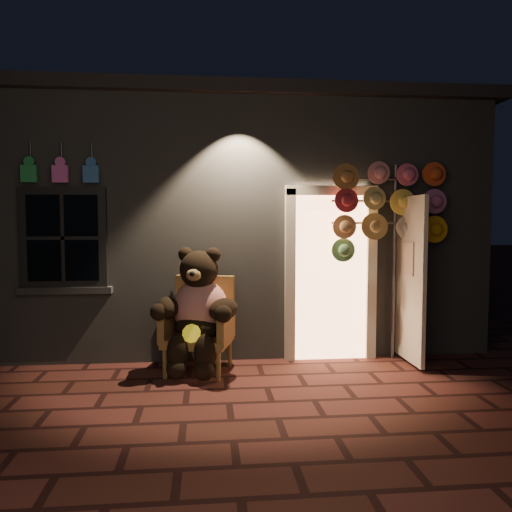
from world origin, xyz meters
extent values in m
plane|color=#532420|center=(0.00, 0.00, 0.00)|extent=(60.00, 60.00, 0.00)
cube|color=slate|center=(0.00, 4.00, 1.65)|extent=(7.00, 5.00, 3.30)
cube|color=black|center=(0.00, 4.00, 3.38)|extent=(7.30, 5.30, 0.16)
cube|color=black|center=(-1.90, 1.46, 1.55)|extent=(1.00, 0.10, 1.20)
cube|color=black|center=(-1.90, 1.43, 1.55)|extent=(0.82, 0.06, 1.02)
cube|color=slate|center=(-1.90, 1.46, 0.92)|extent=(1.10, 0.14, 0.08)
cube|color=#F8A96F|center=(1.35, 1.48, 1.05)|extent=(0.92, 0.10, 2.10)
cube|color=beige|center=(0.83, 1.44, 1.05)|extent=(0.12, 0.12, 2.20)
cube|color=beige|center=(1.87, 1.44, 1.05)|extent=(0.12, 0.12, 2.20)
cube|color=beige|center=(1.35, 1.44, 2.13)|extent=(1.16, 0.12, 0.12)
cube|color=beige|center=(2.25, 1.10, 1.05)|extent=(0.05, 0.80, 2.00)
cube|color=#258944|center=(-2.25, 1.38, 2.30)|extent=(0.18, 0.07, 0.20)
cylinder|color=#59595E|center=(-2.25, 1.44, 2.55)|extent=(0.02, 0.02, 0.25)
cube|color=#D256AA|center=(-1.90, 1.38, 2.30)|extent=(0.18, 0.07, 0.20)
cylinder|color=#59595E|center=(-1.90, 1.44, 2.55)|extent=(0.02, 0.02, 0.25)
cube|color=#2D5E9F|center=(-1.55, 1.38, 2.30)|extent=(0.18, 0.07, 0.20)
cylinder|color=#59595E|center=(-1.55, 1.44, 2.55)|extent=(0.02, 0.02, 0.25)
cube|color=olive|center=(-0.31, 1.04, 0.38)|extent=(0.86, 0.83, 0.10)
cube|color=olive|center=(-0.23, 1.33, 0.74)|extent=(0.71, 0.26, 0.72)
cube|color=olive|center=(-0.64, 1.10, 0.58)|extent=(0.24, 0.61, 0.41)
cube|color=olive|center=(0.01, 0.93, 0.58)|extent=(0.24, 0.61, 0.41)
cylinder|color=olive|center=(-0.68, 0.84, 0.16)|extent=(0.05, 0.05, 0.33)
cylinder|color=olive|center=(-0.09, 0.68, 0.16)|extent=(0.05, 0.05, 0.33)
cylinder|color=olive|center=(-0.53, 1.39, 0.16)|extent=(0.05, 0.05, 0.33)
cylinder|color=olive|center=(0.06, 1.23, 0.16)|extent=(0.05, 0.05, 0.33)
ellipsoid|color=red|center=(-0.28, 1.08, 0.75)|extent=(0.76, 0.67, 0.68)
ellipsoid|color=black|center=(-0.30, 1.00, 0.54)|extent=(0.63, 0.58, 0.32)
sphere|color=black|center=(-0.30, 1.03, 1.19)|extent=(0.54, 0.54, 0.44)
sphere|color=black|center=(-0.45, 1.10, 1.37)|extent=(0.17, 0.17, 0.17)
sphere|color=black|center=(-0.13, 1.02, 1.37)|extent=(0.17, 0.17, 0.17)
ellipsoid|color=olive|center=(-0.35, 0.84, 1.16)|extent=(0.20, 0.16, 0.14)
ellipsoid|color=black|center=(-0.65, 0.96, 0.77)|extent=(0.29, 0.47, 0.25)
ellipsoid|color=black|center=(-0.02, 0.79, 0.77)|extent=(0.46, 0.51, 0.25)
ellipsoid|color=black|center=(-0.53, 0.77, 0.31)|extent=(0.25, 0.25, 0.42)
ellipsoid|color=black|center=(-0.23, 0.69, 0.31)|extent=(0.25, 0.25, 0.42)
sphere|color=black|center=(-0.54, 0.71, 0.14)|extent=(0.23, 0.23, 0.23)
sphere|color=black|center=(-0.24, 0.63, 0.14)|extent=(0.23, 0.23, 0.23)
cylinder|color=yellow|center=(-0.38, 0.73, 0.53)|extent=(0.23, 0.14, 0.20)
cylinder|color=#59595E|center=(2.15, 1.38, 1.23)|extent=(0.04, 0.04, 2.45)
cylinder|color=#59595E|center=(1.88, 1.36, 2.27)|extent=(1.09, 0.03, 0.03)
cylinder|color=#59595E|center=(1.88, 1.36, 2.00)|extent=(1.09, 0.03, 0.03)
cylinder|color=#59595E|center=(1.88, 1.36, 1.73)|extent=(1.09, 0.03, 0.03)
cylinder|color=#9A6433|center=(1.50, 1.30, 2.32)|extent=(0.31, 0.11, 0.31)
cylinder|color=#D27B7E|center=(1.86, 1.27, 2.32)|extent=(0.31, 0.11, 0.31)
cylinder|color=#DF5978|center=(2.23, 1.24, 2.32)|extent=(0.31, 0.11, 0.31)
cylinder|color=#E74B1E|center=(2.59, 1.30, 2.32)|extent=(0.31, 0.11, 0.31)
cylinder|color=#B62934|center=(1.50, 1.27, 2.00)|extent=(0.31, 0.11, 0.31)
cylinder|color=tan|center=(1.86, 1.24, 2.00)|extent=(0.31, 0.11, 0.31)
cylinder|color=#FEDB51|center=(2.23, 1.30, 2.00)|extent=(0.31, 0.11, 0.31)
cylinder|color=#C56499|center=(2.59, 1.27, 2.00)|extent=(0.31, 0.11, 0.31)
cylinder|color=tan|center=(1.50, 1.24, 1.68)|extent=(0.31, 0.11, 0.31)
cylinder|color=#A5894D|center=(1.86, 1.30, 1.68)|extent=(0.31, 0.11, 0.31)
cylinder|color=beige|center=(2.23, 1.27, 1.68)|extent=(0.31, 0.11, 0.31)
cylinder|color=#F7A112|center=(2.59, 1.24, 1.68)|extent=(0.31, 0.11, 0.31)
cylinder|color=#5C9053|center=(1.50, 1.30, 1.36)|extent=(0.31, 0.11, 0.31)
camera|label=1|loc=(-0.20, -4.69, 1.75)|focal=35.00mm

